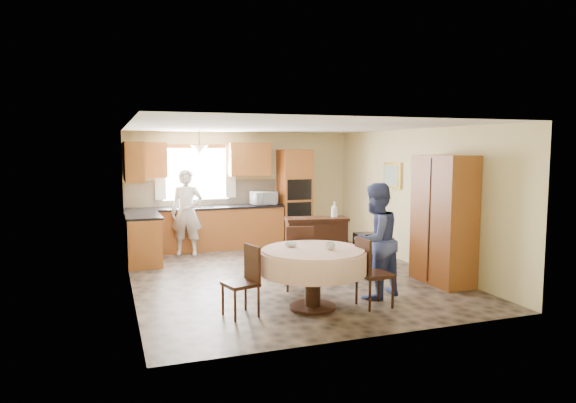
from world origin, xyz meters
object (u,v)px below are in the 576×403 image
Objects in this scene: cupboard at (443,220)px; person_sink at (187,212)px; oven_tower at (295,197)px; person_dining at (375,241)px; sideboard at (316,242)px; dining_table at (313,262)px; chair_left at (245,277)px; chair_back at (299,254)px; chair_right at (370,269)px.

person_sink is (-3.53, 3.55, -0.16)m from cupboard.
oven_tower is 4.32m from person_dining.
cupboard is (1.40, -1.89, 0.61)m from sideboard.
cupboard reaches higher than person_sink.
person_dining is at bearing -44.63° from person_sink.
cupboard is at bearing 12.47° from dining_table.
person_dining is at bearing 79.75° from chair_left.
dining_table is (-2.47, -0.55, -0.39)m from cupboard.
cupboard is 2.39m from chair_back.
cupboard is at bearing -172.27° from chair_back.
sideboard is 2.74m from person_sink.
cupboard is at bearing -69.01° from chair_right.
person_dining is (1.05, 0.19, 0.20)m from dining_table.
dining_table is 0.93m from chair_left.
sideboard is 2.67m from dining_table.
person_sink is (-0.14, 4.05, 0.36)m from chair_left.
sideboard reaches higher than dining_table.
chair_back is (-0.92, -1.53, 0.14)m from sideboard.
chair_right is 0.57× the size of person_dining.
chair_left is at bearing 177.46° from dining_table.
oven_tower is 4.75m from chair_right.
person_sink is at bearing 167.51° from chair_left.
dining_table is (-1.07, -2.44, 0.22)m from sideboard.
chair_back is at bearing 80.46° from dining_table.
person_sink is at bearing 134.83° from cupboard.
person_dining is at bearing -39.82° from chair_right.
sideboard is at bearing 126.44° from cupboard.
oven_tower is 2.17m from sideboard.
cupboard is 1.48m from person_dining.
chair_left is 0.53× the size of person_sink.
cupboard reaches higher than person_dining.
chair_left is 1.69m from chair_right.
cupboard is at bearing -28.16° from person_sink.
oven_tower is at bearing 105.19° from cupboard.
cupboard is 2.15× the size of chair_right.
chair_right reaches higher than sideboard.
person_dining is (1.97, 0.15, 0.33)m from chair_left.
dining_table is 1.57× the size of chair_left.
person_dining is (2.11, -3.91, -0.03)m from person_sink.
chair_right is (1.67, -0.24, 0.02)m from chair_left.
person_sink is (-1.82, 4.29, 0.34)m from chair_right.
oven_tower is at bearing 91.20° from sideboard.
chair_right is (0.75, -0.19, -0.11)m from dining_table.
chair_right is (-0.32, -2.63, 0.12)m from sideboard.
chair_right is 0.57m from person_dining.
cupboard is 1.23× the size of person_dining.
person_sink is at bearing -52.53° from chair_back.
oven_tower reaches higher than person_dining.
chair_left is (-2.32, -4.44, -0.56)m from oven_tower.
dining_table is at bearing -58.43° from person_sink.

